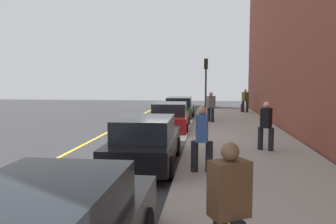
{
  "coord_description": "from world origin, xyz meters",
  "views": [
    {
      "loc": [
        -15.64,
        -1.82,
        2.61
      ],
      "look_at": [
        -1.48,
        -0.13,
        1.26
      ],
      "focal_mm": 35.18,
      "sensor_mm": 36.0,
      "label": 1
    }
  ],
  "objects_px": {
    "parked_car_black": "(146,141)",
    "traffic_light_pole": "(206,77)",
    "parked_car_red": "(170,117)",
    "pedestrian_brown_coat": "(229,208)",
    "pedestrian_grey_coat": "(211,106)",
    "pedestrian_olive_coat": "(245,100)",
    "rolling_suitcase": "(242,108)",
    "pedestrian_blue_coat": "(202,137)",
    "pedestrian_black_coat": "(266,124)",
    "parked_car_green": "(180,108)"
  },
  "relations": [
    {
      "from": "pedestrian_olive_coat",
      "to": "pedestrian_grey_coat",
      "type": "relative_size",
      "value": 1.02
    },
    {
      "from": "parked_car_black",
      "to": "rolling_suitcase",
      "type": "distance_m",
      "value": 17.67
    },
    {
      "from": "parked_car_black",
      "to": "parked_car_green",
      "type": "relative_size",
      "value": 1.01
    },
    {
      "from": "parked_car_red",
      "to": "pedestrian_blue_coat",
      "type": "relative_size",
      "value": 2.64
    },
    {
      "from": "parked_car_green",
      "to": "rolling_suitcase",
      "type": "relative_size",
      "value": 5.05
    },
    {
      "from": "pedestrian_blue_coat",
      "to": "traffic_light_pole",
      "type": "height_order",
      "value": "traffic_light_pole"
    },
    {
      "from": "parked_car_black",
      "to": "pedestrian_brown_coat",
      "type": "distance_m",
      "value": 6.27
    },
    {
      "from": "pedestrian_grey_coat",
      "to": "rolling_suitcase",
      "type": "relative_size",
      "value": 1.9
    },
    {
      "from": "pedestrian_black_coat",
      "to": "pedestrian_blue_coat",
      "type": "bearing_deg",
      "value": 144.59
    },
    {
      "from": "pedestrian_olive_coat",
      "to": "rolling_suitcase",
      "type": "xyz_separation_m",
      "value": [
        0.44,
        0.17,
        -0.68
      ]
    },
    {
      "from": "pedestrian_brown_coat",
      "to": "pedestrian_blue_coat",
      "type": "bearing_deg",
      "value": 4.79
    },
    {
      "from": "parked_car_black",
      "to": "parked_car_red",
      "type": "xyz_separation_m",
      "value": [
        6.77,
        0.0,
        -0.0
      ]
    },
    {
      "from": "parked_car_black",
      "to": "traffic_light_pole",
      "type": "xyz_separation_m",
      "value": [
        12.72,
        -1.75,
        2.09
      ]
    },
    {
      "from": "parked_car_black",
      "to": "pedestrian_grey_coat",
      "type": "distance_m",
      "value": 10.35
    },
    {
      "from": "parked_car_green",
      "to": "pedestrian_blue_coat",
      "type": "relative_size",
      "value": 2.65
    },
    {
      "from": "parked_car_black",
      "to": "pedestrian_olive_coat",
      "type": "xyz_separation_m",
      "value": [
        16.6,
        -4.84,
        0.36
      ]
    },
    {
      "from": "pedestrian_olive_coat",
      "to": "pedestrian_black_coat",
      "type": "bearing_deg",
      "value": 176.47
    },
    {
      "from": "rolling_suitcase",
      "to": "pedestrian_olive_coat",
      "type": "bearing_deg",
      "value": -158.48
    },
    {
      "from": "parked_car_green",
      "to": "pedestrian_grey_coat",
      "type": "bearing_deg",
      "value": -138.92
    },
    {
      "from": "pedestrian_grey_coat",
      "to": "traffic_light_pole",
      "type": "xyz_separation_m",
      "value": [
        2.58,
        0.33,
        1.75
      ]
    },
    {
      "from": "parked_car_red",
      "to": "pedestrian_olive_coat",
      "type": "distance_m",
      "value": 10.96
    },
    {
      "from": "rolling_suitcase",
      "to": "pedestrian_black_coat",
      "type": "bearing_deg",
      "value": 177.24
    },
    {
      "from": "parked_car_black",
      "to": "traffic_light_pole",
      "type": "distance_m",
      "value": 13.01
    },
    {
      "from": "parked_car_black",
      "to": "pedestrian_olive_coat",
      "type": "relative_size",
      "value": 2.62
    },
    {
      "from": "parked_car_red",
      "to": "pedestrian_grey_coat",
      "type": "relative_size",
      "value": 2.65
    },
    {
      "from": "pedestrian_grey_coat",
      "to": "parked_car_red",
      "type": "bearing_deg",
      "value": 148.3
    },
    {
      "from": "parked_car_black",
      "to": "pedestrian_brown_coat",
      "type": "relative_size",
      "value": 2.77
    },
    {
      "from": "parked_car_red",
      "to": "parked_car_green",
      "type": "height_order",
      "value": "same"
    },
    {
      "from": "pedestrian_olive_coat",
      "to": "pedestrian_grey_coat",
      "type": "distance_m",
      "value": 7.03
    },
    {
      "from": "pedestrian_brown_coat",
      "to": "pedestrian_grey_coat",
      "type": "xyz_separation_m",
      "value": [
        16.02,
        0.06,
        0.03
      ]
    },
    {
      "from": "pedestrian_olive_coat",
      "to": "traffic_light_pole",
      "type": "distance_m",
      "value": 5.25
    },
    {
      "from": "parked_car_red",
      "to": "rolling_suitcase",
      "type": "bearing_deg",
      "value": -24.44
    },
    {
      "from": "pedestrian_blue_coat",
      "to": "pedestrian_black_coat",
      "type": "xyz_separation_m",
      "value": [
        3.11,
        -2.21,
        -0.03
      ]
    },
    {
      "from": "parked_car_red",
      "to": "rolling_suitcase",
      "type": "relative_size",
      "value": 5.03
    },
    {
      "from": "pedestrian_brown_coat",
      "to": "pedestrian_grey_coat",
      "type": "relative_size",
      "value": 0.97
    },
    {
      "from": "parked_car_red",
      "to": "parked_car_green",
      "type": "relative_size",
      "value": 1.0
    },
    {
      "from": "traffic_light_pole",
      "to": "parked_car_red",
      "type": "bearing_deg",
      "value": 163.56
    },
    {
      "from": "pedestrian_blue_coat",
      "to": "parked_car_red",
      "type": "bearing_deg",
      "value": 12.5
    },
    {
      "from": "parked_car_red",
      "to": "rolling_suitcase",
      "type": "xyz_separation_m",
      "value": [
        10.27,
        -4.67,
        -0.32
      ]
    },
    {
      "from": "parked_car_red",
      "to": "rolling_suitcase",
      "type": "distance_m",
      "value": 11.28
    },
    {
      "from": "pedestrian_grey_coat",
      "to": "traffic_light_pole",
      "type": "distance_m",
      "value": 3.13
    },
    {
      "from": "traffic_light_pole",
      "to": "rolling_suitcase",
      "type": "height_order",
      "value": "traffic_light_pole"
    },
    {
      "from": "parked_car_red",
      "to": "pedestrian_brown_coat",
      "type": "xyz_separation_m",
      "value": [
        -12.66,
        -2.14,
        0.31
      ]
    },
    {
      "from": "parked_car_green",
      "to": "pedestrian_black_coat",
      "type": "height_order",
      "value": "pedestrian_black_coat"
    },
    {
      "from": "traffic_light_pole",
      "to": "rolling_suitcase",
      "type": "bearing_deg",
      "value": -34.0
    },
    {
      "from": "pedestrian_blue_coat",
      "to": "parked_car_green",
      "type": "bearing_deg",
      "value": 7.29
    },
    {
      "from": "pedestrian_black_coat",
      "to": "rolling_suitcase",
      "type": "distance_m",
      "value": 15.0
    },
    {
      "from": "pedestrian_olive_coat",
      "to": "parked_car_red",
      "type": "bearing_deg",
      "value": 153.78
    },
    {
      "from": "parked_car_black",
      "to": "pedestrian_brown_coat",
      "type": "bearing_deg",
      "value": -160.06
    },
    {
      "from": "pedestrian_olive_coat",
      "to": "parked_car_green",
      "type": "bearing_deg",
      "value": 130.04
    }
  ]
}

